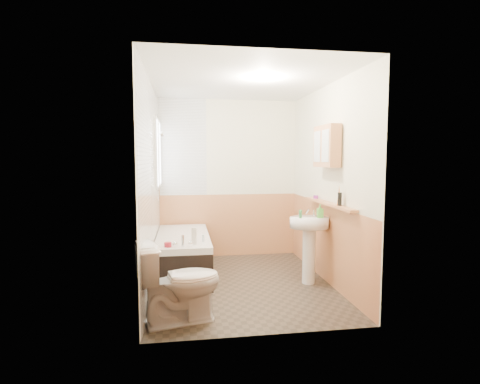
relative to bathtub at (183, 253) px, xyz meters
name	(u,v)px	position (x,y,z in m)	size (l,w,h in m)	color
floor	(242,283)	(0.73, -0.53, -0.28)	(2.80, 2.80, 0.00)	#2F2821
ceiling	(242,82)	(0.73, -0.53, 2.22)	(2.80, 2.80, 0.00)	white
wall_back	(228,179)	(0.73, 0.88, 0.97)	(2.20, 0.02, 2.50)	#EFEAC6
wall_front	(267,197)	(0.73, -1.94, 0.97)	(2.20, 0.02, 2.50)	#EFEAC6
wall_left	(150,186)	(-0.38, -0.53, 0.97)	(0.02, 2.80, 2.50)	#EFEAC6
wall_right	(327,184)	(1.84, -0.53, 0.97)	(0.02, 2.80, 2.50)	#EFEAC6
wainscot_right	(325,242)	(1.82, -0.53, 0.22)	(0.01, 2.80, 1.00)	tan
wainscot_front	(266,280)	(0.73, -1.92, 0.22)	(2.20, 0.01, 1.00)	tan
wainscot_back	(229,225)	(0.73, 0.86, 0.22)	(2.20, 0.01, 1.00)	tan
tile_cladding_left	(152,186)	(-0.36, -0.53, 0.97)	(0.01, 2.80, 2.50)	white
tile_return_back	(182,147)	(0.00, 0.86, 1.47)	(0.75, 0.01, 1.50)	white
window	(158,153)	(-0.33, 0.42, 1.37)	(0.03, 0.79, 0.99)	white
bathtub	(183,253)	(0.00, 0.00, 0.00)	(0.70, 1.61, 0.68)	black
shower_riser	(159,154)	(-0.31, 0.16, 1.36)	(0.10, 0.07, 1.10)	silver
toilet	(180,282)	(-0.03, -1.53, 0.11)	(0.44, 0.79, 0.78)	white
sink	(309,236)	(1.57, -0.64, 0.32)	(0.49, 0.40, 0.95)	white
pine_shelf	(329,204)	(1.77, -0.76, 0.74)	(0.10, 1.39, 0.03)	tan
medicine_cabinet	(326,146)	(1.74, -0.72, 1.44)	(0.14, 0.56, 0.51)	tan
foam_can	(340,199)	(1.77, -1.08, 0.84)	(0.05, 0.05, 0.15)	black
green_bottle	(339,195)	(1.77, -1.06, 0.88)	(0.05, 0.05, 0.24)	orange
black_jar	(316,197)	(1.77, -0.30, 0.78)	(0.07, 0.07, 0.04)	purple
soap_bottle	(320,215)	(1.68, -0.70, 0.60)	(0.07, 0.16, 0.08)	#59C647
clear_bottle	(300,214)	(1.43, -0.69, 0.61)	(0.04, 0.04, 0.10)	#388447
blue_gel	(194,236)	(0.13, -0.60, 0.36)	(0.06, 0.04, 0.21)	silver
cream_jar	(168,245)	(-0.17, -0.68, 0.29)	(0.09, 0.09, 0.05)	maroon
orange_bottle	(203,238)	(0.25, -0.48, 0.31)	(0.03, 0.03, 0.10)	silver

